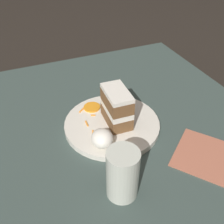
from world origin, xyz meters
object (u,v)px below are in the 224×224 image
Objects in this scene: cake_slice at (117,107)px; cream_dollop at (102,138)px; orange_garnish at (92,107)px; drinking_glass at (122,176)px; plate at (112,124)px.

cream_dollop is at bearing -132.06° from cake_slice.
drinking_glass is at bearing 173.29° from orange_garnish.
cream_dollop reaches higher than orange_garnish.
orange_garnish is 0.41× the size of drinking_glass.
drinking_glass is at bearing 162.84° from plate.
cream_dollop is at bearing 170.20° from orange_garnish.
cake_slice is at bearing -153.42° from orange_garnish.
drinking_glass is at bearing -107.92° from cake_slice.
plate is 2.19× the size of drinking_glass.
cake_slice reaches higher than cream_dollop.
cake_slice reaches higher than orange_garnish.
orange_garnish is (0.09, 0.04, -0.05)m from cake_slice.
cream_dollop is (-0.08, 0.06, 0.03)m from plate.
orange_garnish is at bearing -9.80° from cream_dollop.
plate is 0.23m from drinking_glass.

